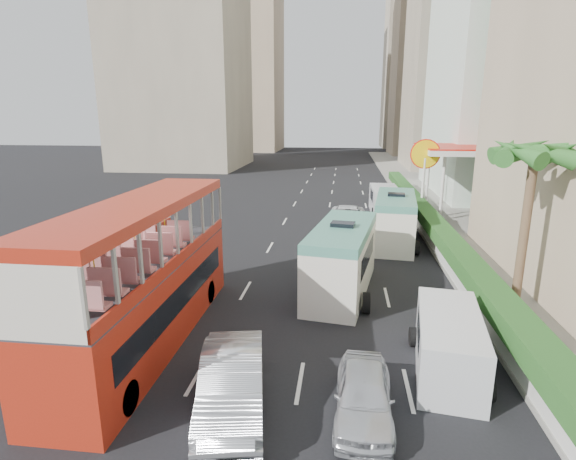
% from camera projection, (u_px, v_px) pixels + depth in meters
% --- Properties ---
extents(ground_plane, '(200.00, 200.00, 0.00)m').
position_uv_depth(ground_plane, '(317.00, 350.00, 15.42)').
color(ground_plane, black).
rests_on(ground_plane, ground).
extents(double_decker_bus, '(2.50, 11.00, 5.06)m').
position_uv_depth(double_decker_bus, '(145.00, 273.00, 15.50)').
color(double_decker_bus, '#B52613').
rests_on(double_decker_bus, ground).
extents(car_silver_lane_a, '(2.54, 5.02, 1.58)m').
position_uv_depth(car_silver_lane_a, '(233.00, 408.00, 12.38)').
color(car_silver_lane_a, silver).
rests_on(car_silver_lane_a, ground).
extents(car_silver_lane_b, '(1.65, 3.84, 1.29)m').
position_uv_depth(car_silver_lane_b, '(363.00, 416.00, 12.03)').
color(car_silver_lane_b, silver).
rests_on(car_silver_lane_b, ground).
extents(van_asset, '(2.67, 5.45, 1.49)m').
position_uv_depth(van_asset, '(347.00, 228.00, 32.21)').
color(van_asset, silver).
rests_on(van_asset, ground).
extents(minibus_near, '(3.38, 7.17, 3.06)m').
position_uv_depth(minibus_near, '(342.00, 259.00, 20.28)').
color(minibus_near, silver).
rests_on(minibus_near, ground).
extents(minibus_far, '(3.03, 7.05, 3.03)m').
position_uv_depth(minibus_far, '(395.00, 220.00, 27.88)').
color(minibus_far, silver).
rests_on(minibus_far, ground).
extents(panel_van_near, '(2.46, 4.82, 1.84)m').
position_uv_depth(panel_van_near, '(449.00, 344.00, 13.98)').
color(panel_van_near, silver).
rests_on(panel_van_near, ground).
extents(panel_van_far, '(2.21, 5.30, 2.10)m').
position_uv_depth(panel_van_far, '(384.00, 200.00, 36.87)').
color(panel_van_far, silver).
rests_on(panel_van_far, ground).
extents(sidewalk, '(6.00, 120.00, 0.18)m').
position_uv_depth(sidewalk, '(440.00, 209.00, 38.37)').
color(sidewalk, '#99968C').
rests_on(sidewalk, ground).
extents(kerb_wall, '(0.30, 44.00, 1.00)m').
position_uv_depth(kerb_wall, '(430.00, 233.00, 27.98)').
color(kerb_wall, silver).
rests_on(kerb_wall, sidewalk).
extents(hedge, '(1.10, 44.00, 0.70)m').
position_uv_depth(hedge, '(431.00, 220.00, 27.77)').
color(hedge, '#2D6626').
rests_on(hedge, kerb_wall).
extents(palm_tree, '(0.36, 0.36, 6.40)m').
position_uv_depth(palm_tree, '(524.00, 233.00, 17.51)').
color(palm_tree, brown).
rests_on(palm_tree, sidewalk).
extents(shell_station, '(6.50, 8.00, 5.50)m').
position_uv_depth(shell_station, '(461.00, 181.00, 35.67)').
color(shell_station, silver).
rests_on(shell_station, ground).
extents(tower_far_a, '(14.00, 14.00, 44.00)m').
position_uv_depth(tower_far_a, '(432.00, 40.00, 86.80)').
color(tower_far_a, tan).
rests_on(tower_far_a, ground).
extents(tower_far_b, '(14.00, 14.00, 40.00)m').
position_uv_depth(tower_far_b, '(414.00, 63.00, 108.44)').
color(tower_far_b, tan).
rests_on(tower_far_b, ground).
extents(tower_left_b, '(16.00, 16.00, 46.00)m').
position_uv_depth(tower_left_b, '(243.00, 44.00, 98.86)').
color(tower_left_b, tan).
rests_on(tower_left_b, ground).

